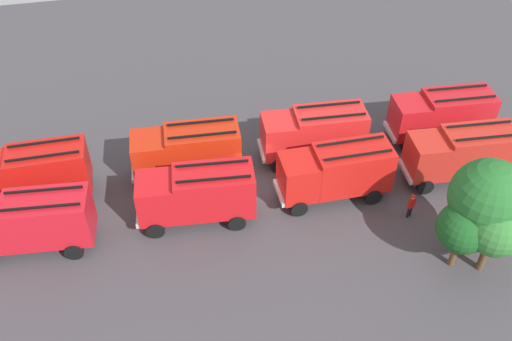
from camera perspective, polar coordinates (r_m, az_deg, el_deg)
name	(u,v)px	position (r m, az deg, el deg)	size (l,w,h in m)	color
ground_plane	(256,186)	(37.34, 0.00, -1.60)	(64.15, 64.15, 0.00)	#423F44
fire_truck_0	(442,114)	(42.08, 18.35, 5.46)	(7.35, 3.16, 3.88)	red
fire_truck_1	(314,132)	(38.50, 5.92, 3.91)	(7.34, 3.13, 3.88)	red
fire_truck_2	(187,150)	(37.05, -7.01, 2.06)	(7.33, 3.11, 3.88)	red
fire_truck_3	(32,172)	(37.85, -21.75, -0.14)	(7.21, 2.78, 3.88)	red
fire_truck_4	(462,152)	(39.00, 20.18, 1.74)	(7.36, 3.19, 3.88)	red
fire_truck_5	(336,171)	(35.60, 8.10, -0.02)	(7.21, 2.78, 3.88)	red
fire_truck_6	(197,193)	(33.93, -6.02, -2.32)	(7.39, 3.29, 3.88)	red
fire_truck_7	(30,221)	(34.65, -21.95, -4.76)	(7.40, 3.30, 3.88)	red
firefighter_0	(168,142)	(39.87, -8.94, 2.84)	(0.45, 0.48, 1.65)	black
firefighter_1	(411,205)	(35.98, 15.47, -3.39)	(0.48, 0.39, 1.76)	black
tree_0	(496,227)	(32.67, 23.17, -5.29)	(3.31, 3.31, 5.14)	brown
tree_1	(489,198)	(32.64, 22.54, -2.56)	(4.30, 4.30, 6.66)	brown
tree_2	(463,228)	(32.56, 20.28, -5.50)	(2.92, 2.92, 4.53)	brown
traffic_cone_0	(44,163)	(41.35, -20.74, 0.75)	(0.41, 0.41, 0.58)	#F2600C
traffic_cone_1	(364,164)	(39.20, 10.90, 0.62)	(0.45, 0.45, 0.64)	#F2600C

